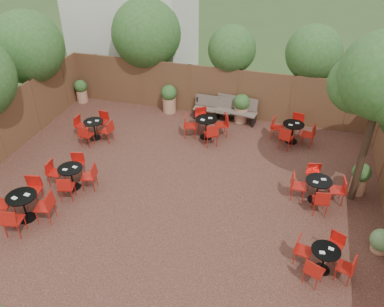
# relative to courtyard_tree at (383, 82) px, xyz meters

# --- Properties ---
(ground) EXTENTS (80.00, 80.00, 0.00)m
(ground) POSITION_rel_courtyard_tree_xyz_m (-5.11, -0.93, -3.66)
(ground) COLOR #354F23
(ground) RESTS_ON ground
(courtyard_paving) EXTENTS (12.00, 10.00, 0.02)m
(courtyard_paving) POSITION_rel_courtyard_tree_xyz_m (-5.11, -0.93, -3.65)
(courtyard_paving) COLOR #361816
(courtyard_paving) RESTS_ON ground
(fence_back) EXTENTS (12.00, 0.08, 2.00)m
(fence_back) POSITION_rel_courtyard_tree_xyz_m (-5.11, 4.07, -2.66)
(fence_back) COLOR #4F311D
(fence_back) RESTS_ON ground
(fence_left) EXTENTS (0.08, 10.00, 2.00)m
(fence_left) POSITION_rel_courtyard_tree_xyz_m (-11.11, -0.93, -2.66)
(fence_left) COLOR #4F311D
(fence_left) RESTS_ON ground
(overhang_foliage) EXTENTS (15.92, 10.55, 2.77)m
(overhang_foliage) POSITION_rel_courtyard_tree_xyz_m (-6.98, 1.87, -0.89)
(overhang_foliage) COLOR #26511A
(overhang_foliage) RESTS_ON ground
(courtyard_tree) EXTENTS (2.49, 2.39, 4.92)m
(courtyard_tree) POSITION_rel_courtyard_tree_xyz_m (0.00, 0.00, 0.00)
(courtyard_tree) COLOR black
(courtyard_tree) RESTS_ON courtyard_paving
(park_bench_left) EXTENTS (1.67, 0.73, 1.00)m
(park_bench_left) POSITION_rel_courtyard_tree_xyz_m (-4.14, 3.70, -3.13)
(park_bench_left) COLOR brown
(park_bench_left) RESTS_ON courtyard_paving
(park_bench_right) EXTENTS (1.47, 0.50, 0.90)m
(park_bench_right) POSITION_rel_courtyard_tree_xyz_m (-5.06, 3.70, -3.18)
(park_bench_right) COLOR brown
(park_bench_right) RESTS_ON courtyard_paving
(bistro_tables) EXTENTS (9.43, 7.73, 0.92)m
(bistro_tables) POSITION_rel_courtyard_tree_xyz_m (-5.09, -0.36, -3.21)
(bistro_tables) COLOR black
(bistro_tables) RESTS_ON courtyard_paving
(planters) EXTENTS (11.47, 4.02, 1.15)m
(planters) POSITION_rel_courtyard_tree_xyz_m (-5.32, 3.05, -3.06)
(planters) COLOR #B27A59
(planters) RESTS_ON courtyard_paving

